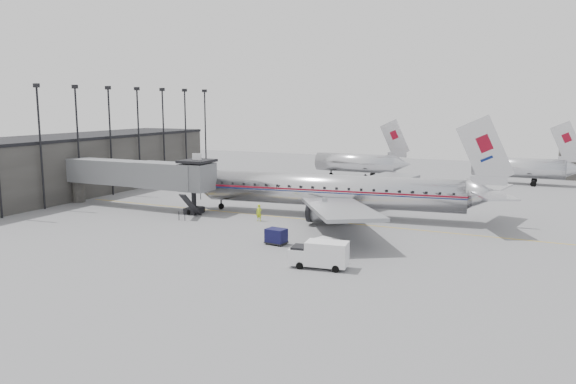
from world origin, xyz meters
name	(u,v)px	position (x,y,z in m)	size (l,w,h in m)	color
ground	(248,227)	(0.00, 0.00, 0.00)	(160.00, 160.00, 0.00)	slate
terminal	(77,165)	(-34.00, 10.00, 4.00)	(12.00, 46.00, 8.00)	#353230
apron_line	(297,218)	(3.00, 6.00, 0.01)	(0.15, 60.00, 0.01)	gold
jet_bridge	(144,175)	(-16.66, 3.67, 4.18)	(21.00, 6.20, 7.10)	#5C5E61
floodlight_masts	(125,135)	(-27.50, 13.00, 8.36)	(0.90, 42.25, 15.25)	black
distant_aircraft_near	(357,162)	(-1.79, 42.00, 2.73)	(16.39, 3.20, 10.26)	silver
distant_aircraft_mid	(519,167)	(24.21, 46.00, 2.73)	(16.39, 3.20, 10.26)	silver
airliner	(338,191)	(6.74, 9.09, 2.98)	(37.36, 34.43, 11.84)	silver
service_van	(320,254)	(12.44, -10.74, 1.14)	(4.81, 2.36, 2.17)	white
baggage_cart_navy	(276,236)	(6.00, -5.45, 0.78)	(2.02, 1.64, 1.47)	#0D0D34
baggage_cart_white	(326,247)	(11.74, -7.53, 0.84)	(2.39, 2.10, 1.57)	silver
ramp_worker	(259,213)	(-0.28, 3.00, 0.93)	(0.68, 0.44, 1.85)	#B0D018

